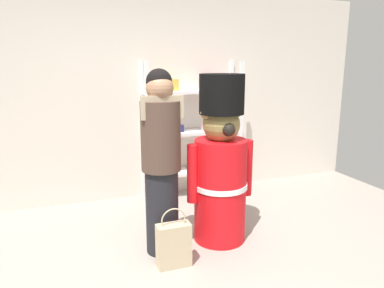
# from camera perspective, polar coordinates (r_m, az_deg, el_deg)

# --- Properties ---
(ground_plane) EXTENTS (6.40, 6.40, 0.00)m
(ground_plane) POSITION_cam_1_polar(r_m,az_deg,el_deg) (3.11, 1.12, -21.22)
(ground_plane) COLOR #9E9389
(back_wall) EXTENTS (6.40, 0.12, 2.60)m
(back_wall) POSITION_cam_1_polar(r_m,az_deg,el_deg) (4.72, -8.60, 7.28)
(back_wall) COLOR silver
(back_wall) RESTS_ON ground_plane
(merchandise_shelf) EXTENTS (1.29, 0.35, 1.75)m
(merchandise_shelf) POSITION_cam_1_polar(r_m,az_deg,el_deg) (4.74, 0.10, 2.51)
(merchandise_shelf) COLOR white
(merchandise_shelf) RESTS_ON ground_plane
(teddy_bear_guard) EXTENTS (0.68, 0.52, 1.63)m
(teddy_bear_guard) POSITION_cam_1_polar(r_m,az_deg,el_deg) (3.53, 4.48, -3.53)
(teddy_bear_guard) COLOR red
(teddy_bear_guard) RESTS_ON ground_plane
(person_shopper) EXTENTS (0.37, 0.35, 1.68)m
(person_shopper) POSITION_cam_1_polar(r_m,az_deg,el_deg) (3.27, -4.83, -2.49)
(person_shopper) COLOR black
(person_shopper) RESTS_ON ground_plane
(shopping_bag) EXTENTS (0.29, 0.14, 0.53)m
(shopping_bag) POSITION_cam_1_polar(r_m,az_deg,el_deg) (3.26, -2.87, -15.38)
(shopping_bag) COLOR #C1AD89
(shopping_bag) RESTS_ON ground_plane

